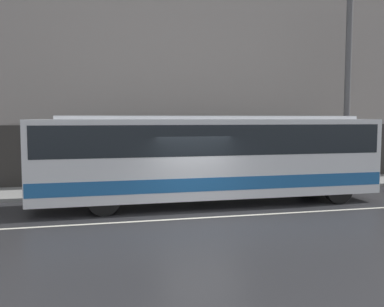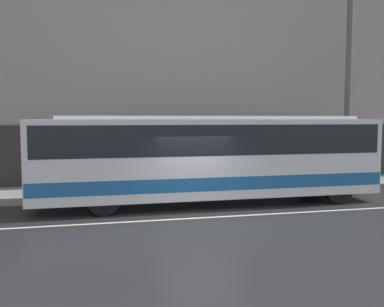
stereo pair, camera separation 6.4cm
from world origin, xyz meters
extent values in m
plane|color=#262628|center=(0.00, 0.00, 0.00)|extent=(60.00, 60.00, 0.00)
cube|color=gray|center=(0.00, 5.43, 0.07)|extent=(60.00, 2.86, 0.14)
cube|color=gray|center=(0.00, 7.01, 5.59)|extent=(60.00, 0.30, 11.17)
cube|color=#2D2B28|center=(0.00, 6.85, 1.40)|extent=(60.00, 0.06, 2.79)
cube|color=beige|center=(0.00, 0.00, 0.00)|extent=(54.00, 0.14, 0.01)
cube|color=silver|center=(0.86, 2.12, 1.70)|extent=(12.36, 2.48, 2.71)
cube|color=#1E5999|center=(0.86, 2.12, 0.90)|extent=(12.30, 2.50, 0.45)
cube|color=black|center=(0.86, 2.12, 2.36)|extent=(11.99, 2.50, 1.03)
cube|color=orange|center=(6.99, 2.12, 2.87)|extent=(0.12, 1.86, 0.28)
cube|color=silver|center=(0.86, 2.12, 3.12)|extent=(10.51, 2.11, 0.12)
cylinder|color=black|center=(5.44, 1.04, 0.53)|extent=(1.05, 0.28, 1.05)
cylinder|color=black|center=(5.44, 3.20, 0.53)|extent=(1.05, 0.28, 1.05)
cylinder|color=black|center=(-2.92, 1.04, 0.53)|extent=(1.05, 0.28, 1.05)
cylinder|color=black|center=(-2.92, 3.20, 0.53)|extent=(1.05, 0.28, 1.05)
cylinder|color=#4C4C4F|center=(8.18, 4.82, 4.43)|extent=(0.27, 0.27, 8.58)
camera|label=1|loc=(-3.34, -12.63, 3.09)|focal=40.00mm
camera|label=2|loc=(-3.28, -12.65, 3.09)|focal=40.00mm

